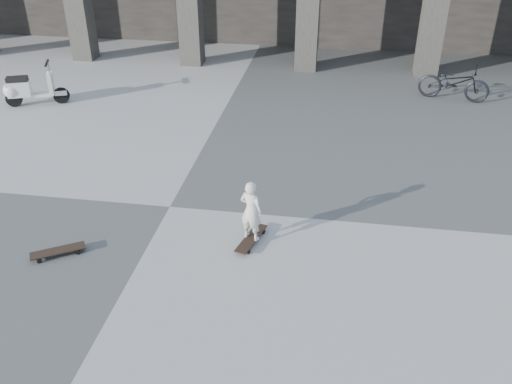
# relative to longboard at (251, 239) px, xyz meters

# --- Properties ---
(ground) EXTENTS (90.00, 90.00, 0.00)m
(ground) POSITION_rel_longboard_xyz_m (-1.62, 0.85, -0.07)
(ground) COLOR #484846
(ground) RESTS_ON ground
(longboard) EXTENTS (0.42, 0.90, 0.09)m
(longboard) POSITION_rel_longboard_xyz_m (0.00, 0.00, 0.00)
(longboard) COLOR black
(longboard) RESTS_ON ground
(skateboard_spare) EXTENTS (0.81, 0.61, 0.10)m
(skateboard_spare) POSITION_rel_longboard_xyz_m (-2.91, -0.81, 0.01)
(skateboard_spare) COLOR black
(skateboard_spare) RESTS_ON ground
(child) EXTENTS (0.44, 0.36, 1.02)m
(child) POSITION_rel_longboard_xyz_m (0.00, 0.00, 0.53)
(child) COLOR beige
(child) RESTS_ON longboard
(scooter) EXTENTS (1.52, 0.80, 1.11)m
(scooter) POSITION_rel_longboard_xyz_m (-6.69, 5.12, 0.37)
(scooter) COLOR black
(scooter) RESTS_ON ground
(bicycle) EXTENTS (1.88, 1.00, 0.94)m
(bicycle) POSITION_rel_longboard_xyz_m (4.20, 7.26, 0.40)
(bicycle) COLOR black
(bicycle) RESTS_ON ground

